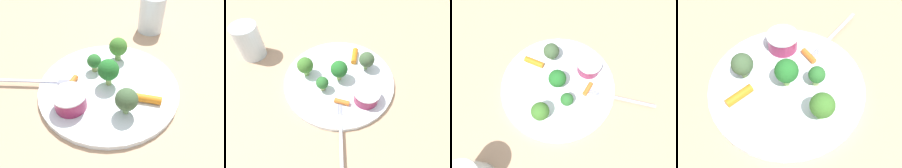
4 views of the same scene
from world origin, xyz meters
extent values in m
plane|color=tan|center=(0.00, 0.00, 0.00)|extent=(2.40, 2.40, 0.00)
cylinder|color=white|center=(0.00, 0.00, 0.01)|extent=(0.28, 0.28, 0.01)
cylinder|color=#8B224A|center=(-0.03, 0.09, 0.03)|extent=(0.06, 0.06, 0.03)
cylinder|color=silver|center=(-0.03, 0.09, 0.04)|extent=(0.06, 0.06, 0.00)
cylinder|color=#93BF61|center=(0.00, 0.00, 0.02)|extent=(0.01, 0.01, 0.02)
sphere|color=#236A28|center=(0.00, 0.00, 0.05)|extent=(0.04, 0.04, 0.04)
cylinder|color=#82A962|center=(-0.08, 0.00, 0.02)|extent=(0.01, 0.01, 0.02)
sphere|color=#3E5836|center=(-0.08, 0.00, 0.05)|extent=(0.04, 0.04, 0.04)
cylinder|color=#7FB357|center=(0.07, -0.05, 0.02)|extent=(0.01, 0.01, 0.02)
sphere|color=#3D732A|center=(0.07, -0.05, 0.05)|extent=(0.04, 0.04, 0.04)
cylinder|color=#94AA63|center=(0.05, 0.01, 0.02)|extent=(0.01, 0.01, 0.01)
sphere|color=#2B6A2C|center=(0.05, 0.01, 0.04)|extent=(0.03, 0.03, 0.03)
cylinder|color=orange|center=(-0.07, -0.05, 0.02)|extent=(0.04, 0.05, 0.02)
cylinder|color=orange|center=(0.03, 0.07, 0.02)|extent=(0.03, 0.03, 0.01)
cube|color=#ACB0C6|center=(0.07, 0.16, 0.01)|extent=(0.06, 0.13, 0.00)
cube|color=#ACB0C6|center=(0.04, 0.08, 0.01)|extent=(0.01, 0.03, 0.00)
cube|color=#ACB0C6|center=(0.04, 0.08, 0.01)|extent=(0.01, 0.03, 0.00)
cube|color=#ACB0C6|center=(0.04, 0.08, 0.01)|extent=(0.01, 0.03, 0.00)
cube|color=#ACB0C6|center=(0.04, 0.09, 0.01)|extent=(0.01, 0.03, 0.00)
camera|label=1|loc=(-0.28, 0.11, 0.30)|focal=32.02mm
camera|label=2|loc=(0.14, 0.28, 0.41)|focal=31.14mm
camera|label=3|loc=(0.21, -0.03, 0.48)|focal=32.66mm
camera|label=4|loc=(0.06, -0.26, 0.39)|focal=40.18mm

